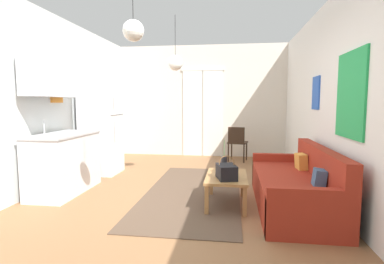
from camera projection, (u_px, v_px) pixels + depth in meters
ground_plane at (170, 212)px, 3.84m from camera, size 4.80×8.33×0.10m
wall_back at (201, 102)px, 7.55m from camera, size 4.40×0.13×2.80m
wall_right at (352, 99)px, 3.40m from camera, size 0.12×7.93×2.80m
wall_left at (13, 100)px, 3.99m from camera, size 0.12×7.93×2.80m
area_rug at (193, 192)px, 4.52m from camera, size 1.39×3.15×0.01m
couch at (298, 188)px, 3.83m from camera, size 0.87×2.05×0.79m
coffee_table at (226, 179)px, 3.94m from camera, size 0.54×0.86×0.40m
bamboo_vase at (224, 165)px, 4.01m from camera, size 0.08×0.08×0.46m
handbag at (227, 172)px, 3.75m from camera, size 0.29×0.36×0.30m
refrigerator at (101, 129)px, 5.67m from camera, size 0.68×0.65×1.70m
kitchen_counter at (61, 141)px, 4.45m from camera, size 0.61×1.24×2.07m
accent_chair at (237, 141)px, 6.83m from camera, size 0.50×0.48×0.81m
pendant_lamp_near at (133, 30)px, 3.05m from camera, size 0.22×0.22×0.80m
pendant_lamp_far at (175, 63)px, 4.92m from camera, size 0.26×0.26×0.90m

